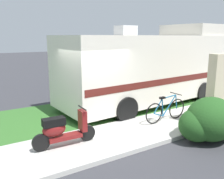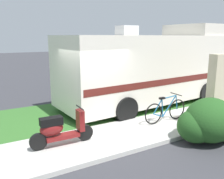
{
  "view_description": "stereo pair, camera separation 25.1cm",
  "coord_description": "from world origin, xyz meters",
  "px_view_note": "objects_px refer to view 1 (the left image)",
  "views": [
    {
      "loc": [
        -3.44,
        -6.66,
        2.91
      ],
      "look_at": [
        0.92,
        0.3,
        1.1
      ],
      "focal_mm": 38.81,
      "sensor_mm": 36.0,
      "label": 1
    },
    {
      "loc": [
        -3.22,
        -6.79,
        2.91
      ],
      "look_at": [
        0.92,
        0.3,
        1.1
      ],
      "focal_mm": 38.81,
      "sensor_mm": 36.0,
      "label": 2
    }
  ],
  "objects_px": {
    "motorhome_rv": "(148,67)",
    "scooter": "(62,130)",
    "bicycle": "(166,110)",
    "pickup_truck_near": "(127,68)",
    "bottle_green": "(207,116)"
  },
  "relations": [
    {
      "from": "pickup_truck_near",
      "to": "bottle_green",
      "type": "relative_size",
      "value": 19.26
    },
    {
      "from": "motorhome_rv",
      "to": "scooter",
      "type": "relative_size",
      "value": 4.6
    },
    {
      "from": "scooter",
      "to": "bottle_green",
      "type": "xyz_separation_m",
      "value": [
        4.91,
        -0.69,
        -0.34
      ]
    },
    {
      "from": "motorhome_rv",
      "to": "pickup_truck_near",
      "type": "bearing_deg",
      "value": 65.17
    },
    {
      "from": "scooter",
      "to": "pickup_truck_near",
      "type": "bearing_deg",
      "value": 44.54
    },
    {
      "from": "motorhome_rv",
      "to": "scooter",
      "type": "distance_m",
      "value": 5.37
    },
    {
      "from": "motorhome_rv",
      "to": "bottle_green",
      "type": "bearing_deg",
      "value": -86.75
    },
    {
      "from": "bicycle",
      "to": "scooter",
      "type": "bearing_deg",
      "value": 179.89
    },
    {
      "from": "scooter",
      "to": "pickup_truck_near",
      "type": "xyz_separation_m",
      "value": [
        6.78,
        6.67,
        0.38
      ]
    },
    {
      "from": "motorhome_rv",
      "to": "pickup_truck_near",
      "type": "xyz_separation_m",
      "value": [
        2.03,
        4.39,
        -0.69
      ]
    },
    {
      "from": "motorhome_rv",
      "to": "pickup_truck_near",
      "type": "height_order",
      "value": "motorhome_rv"
    },
    {
      "from": "motorhome_rv",
      "to": "pickup_truck_near",
      "type": "relative_size",
      "value": 1.43
    },
    {
      "from": "motorhome_rv",
      "to": "scooter",
      "type": "xyz_separation_m",
      "value": [
        -4.74,
        -2.28,
        -1.06
      ]
    },
    {
      "from": "motorhome_rv",
      "to": "scooter",
      "type": "bearing_deg",
      "value": -154.34
    },
    {
      "from": "motorhome_rv",
      "to": "bicycle",
      "type": "distance_m",
      "value": 2.79
    }
  ]
}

